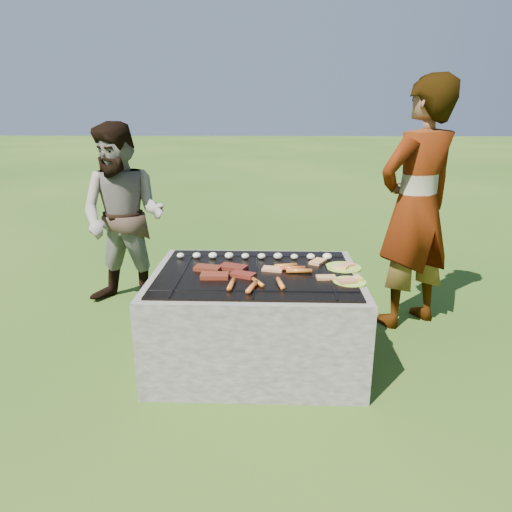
{
  "coord_description": "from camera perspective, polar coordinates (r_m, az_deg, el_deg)",
  "views": [
    {
      "loc": [
        0.09,
        -2.69,
        1.56
      ],
      "look_at": [
        0.0,
        0.05,
        0.7
      ],
      "focal_mm": 32.0,
      "sensor_mm": 36.0,
      "label": 1
    }
  ],
  "objects": [
    {
      "name": "fire_pit",
      "position": [
        2.98,
        -0.03,
        -7.98
      ],
      "size": [
        1.3,
        1.0,
        0.62
      ],
      "color": "#9B9589",
      "rests_on": "ground"
    },
    {
      "name": "plate_far",
      "position": [
        2.99,
        10.84,
        -1.43
      ],
      "size": [
        0.26,
        0.26,
        0.03
      ],
      "color": "yellow",
      "rests_on": "fire_pit"
    },
    {
      "name": "bread_on_grate",
      "position": [
        2.91,
        5.93,
        -1.53
      ],
      "size": [
        0.45,
        0.41,
        0.02
      ],
      "color": "#F1B87B",
      "rests_on": "fire_pit"
    },
    {
      "name": "lawn",
      "position": [
        3.11,
        -0.03,
        -12.67
      ],
      "size": [
        60.0,
        60.0,
        0.0
      ],
      "primitive_type": "plane",
      "color": "#224611",
      "rests_on": "ground"
    },
    {
      "name": "sausages",
      "position": [
        2.73,
        2.16,
        -2.6
      ],
      "size": [
        0.5,
        0.49,
        0.03
      ],
      "color": "orange",
      "rests_on": "fire_pit"
    },
    {
      "name": "plate_near",
      "position": [
        2.75,
        11.62,
        -3.15
      ],
      "size": [
        0.22,
        0.22,
        0.03
      ],
      "color": "#D9E937",
      "rests_on": "fire_pit"
    },
    {
      "name": "mushrooms",
      "position": [
        3.1,
        0.11,
        0.01
      ],
      "size": [
        1.06,
        0.06,
        0.04
      ],
      "color": "#EBE5C7",
      "rests_on": "fire_pit"
    },
    {
      "name": "cook",
      "position": [
        3.52,
        19.39,
        5.79
      ],
      "size": [
        0.79,
        0.7,
        1.82
      ],
      "primitive_type": "imported",
      "rotation": [
        0.0,
        0.0,
        3.65
      ],
      "color": "gray",
      "rests_on": "ground"
    },
    {
      "name": "pork_slabs",
      "position": [
        2.84,
        -4.11,
        -1.89
      ],
      "size": [
        0.4,
        0.29,
        0.02
      ],
      "color": "maroon",
      "rests_on": "fire_pit"
    },
    {
      "name": "bystander",
      "position": [
        3.85,
        -16.21,
        4.63
      ],
      "size": [
        0.82,
        0.69,
        1.5
      ],
      "primitive_type": "imported",
      "rotation": [
        0.0,
        0.0,
        -0.18
      ],
      "color": "gray",
      "rests_on": "ground"
    }
  ]
}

